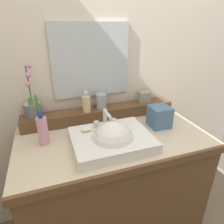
# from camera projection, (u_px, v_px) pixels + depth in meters

# --- Properties ---
(wall_back) EXTENTS (2.75, 0.20, 2.61)m
(wall_back) POSITION_uv_depth(u_px,v_px,m) (93.00, 51.00, 1.40)
(wall_back) COLOR beige
(wall_back) RESTS_ON ground
(vanity_cabinet) EXTENTS (1.16, 0.65, 0.86)m
(vanity_cabinet) POSITION_uv_depth(u_px,v_px,m) (113.00, 186.00, 1.40)
(vanity_cabinet) COLOR brown
(vanity_cabinet) RESTS_ON ground
(back_ledge) EXTENTS (1.09, 0.12, 0.08)m
(back_ledge) POSITION_uv_depth(u_px,v_px,m) (102.00, 113.00, 1.42)
(back_ledge) COLOR brown
(back_ledge) RESTS_ON vanity_cabinet
(sink_basin) EXTENTS (0.44, 0.35, 0.27)m
(sink_basin) POSITION_uv_depth(u_px,v_px,m) (112.00, 141.00, 1.11)
(sink_basin) COLOR white
(sink_basin) RESTS_ON vanity_cabinet
(soap_bar) EXTENTS (0.07, 0.04, 0.02)m
(soap_bar) POSITION_uv_depth(u_px,v_px,m) (86.00, 129.00, 1.15)
(soap_bar) COLOR beige
(soap_bar) RESTS_ON sink_basin
(potted_plant) EXTENTS (0.12, 0.13, 0.34)m
(potted_plant) POSITION_uv_depth(u_px,v_px,m) (33.00, 107.00, 1.25)
(potted_plant) COLOR slate
(potted_plant) RESTS_ON back_ledge
(soap_dispenser) EXTENTS (0.06, 0.06, 0.14)m
(soap_dispenser) POSITION_uv_depth(u_px,v_px,m) (86.00, 103.00, 1.33)
(soap_dispenser) COLOR #D2BA8C
(soap_dispenser) RESTS_ON back_ledge
(tumbler_cup) EXTENTS (0.08, 0.08, 0.10)m
(tumbler_cup) POSITION_uv_depth(u_px,v_px,m) (102.00, 101.00, 1.38)
(tumbler_cup) COLOR #989EA8
(tumbler_cup) RESTS_ON back_ledge
(trinket_box) EXTENTS (0.09, 0.08, 0.08)m
(trinket_box) POSITION_uv_depth(u_px,v_px,m) (144.00, 97.00, 1.50)
(trinket_box) COLOR gray
(trinket_box) RESTS_ON back_ledge
(lotion_bottle) EXTENTS (0.06, 0.06, 0.20)m
(lotion_bottle) POSITION_uv_depth(u_px,v_px,m) (43.00, 130.00, 1.11)
(lotion_bottle) COLOR #CE8EA8
(lotion_bottle) RESTS_ON vanity_cabinet
(tissue_box) EXTENTS (0.13, 0.13, 0.14)m
(tissue_box) POSITION_uv_depth(u_px,v_px,m) (159.00, 117.00, 1.31)
(tissue_box) COLOR #486B91
(tissue_box) RESTS_ON vanity_cabinet
(mirror) EXTENTS (0.53, 0.02, 0.48)m
(mirror) POSITION_uv_depth(u_px,v_px,m) (91.00, 61.00, 1.31)
(mirror) COLOR silver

